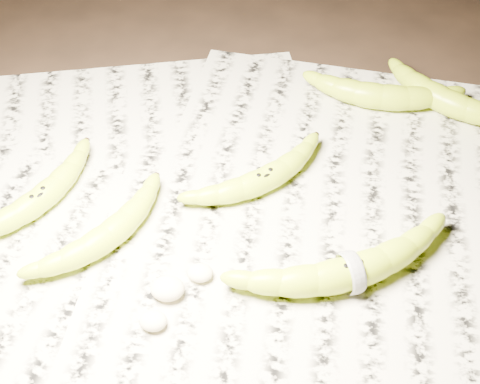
{
  "coord_description": "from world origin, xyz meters",
  "views": [
    {
      "loc": [
        0.01,
        -0.53,
        0.63
      ],
      "look_at": [
        -0.01,
        0.01,
        0.05
      ],
      "focal_mm": 50.0,
      "sensor_mm": 36.0,
      "label": 1
    }
  ],
  "objects_px": {
    "banana_taped": "(351,270)",
    "banana_upper_b": "(445,98)",
    "banana_left_b": "(108,234)",
    "banana_center": "(263,178)",
    "banana_upper_a": "(382,95)",
    "banana_left_a": "(38,198)"
  },
  "relations": [
    {
      "from": "banana_left_a",
      "to": "banana_left_b",
      "type": "xyz_separation_m",
      "value": [
        0.1,
        -0.05,
        0.0
      ]
    },
    {
      "from": "banana_center",
      "to": "banana_upper_b",
      "type": "height_order",
      "value": "banana_upper_b"
    },
    {
      "from": "banana_taped",
      "to": "banana_upper_a",
      "type": "xyz_separation_m",
      "value": [
        0.07,
        0.31,
        -0.0
      ]
    },
    {
      "from": "banana_taped",
      "to": "banana_upper_b",
      "type": "bearing_deg",
      "value": 42.36
    },
    {
      "from": "banana_left_b",
      "to": "banana_left_a",
      "type": "bearing_deg",
      "value": 101.03
    },
    {
      "from": "banana_upper_a",
      "to": "banana_left_a",
      "type": "bearing_deg",
      "value": -146.05
    },
    {
      "from": "banana_upper_a",
      "to": "banana_upper_b",
      "type": "bearing_deg",
      "value": 5.15
    },
    {
      "from": "banana_upper_b",
      "to": "banana_center",
      "type": "bearing_deg",
      "value": -108.42
    },
    {
      "from": "banana_taped",
      "to": "banana_upper_a",
      "type": "distance_m",
      "value": 0.32
    },
    {
      "from": "banana_center",
      "to": "banana_taped",
      "type": "relative_size",
      "value": 0.76
    },
    {
      "from": "banana_left_b",
      "to": "banana_taped",
      "type": "distance_m",
      "value": 0.28
    },
    {
      "from": "banana_left_a",
      "to": "banana_upper_a",
      "type": "bearing_deg",
      "value": -28.74
    },
    {
      "from": "banana_left_a",
      "to": "banana_taped",
      "type": "height_order",
      "value": "banana_taped"
    },
    {
      "from": "banana_left_b",
      "to": "banana_center",
      "type": "height_order",
      "value": "same"
    },
    {
      "from": "banana_taped",
      "to": "banana_upper_a",
      "type": "relative_size",
      "value": 1.23
    },
    {
      "from": "banana_left_a",
      "to": "banana_taped",
      "type": "xyz_separation_m",
      "value": [
        0.37,
        -0.1,
        0.0
      ]
    },
    {
      "from": "banana_center",
      "to": "banana_upper_a",
      "type": "xyz_separation_m",
      "value": [
        0.17,
        0.17,
        0.0
      ]
    },
    {
      "from": "banana_left_b",
      "to": "banana_center",
      "type": "relative_size",
      "value": 0.97
    },
    {
      "from": "banana_taped",
      "to": "banana_upper_b",
      "type": "relative_size",
      "value": 1.31
    },
    {
      "from": "banana_left_b",
      "to": "banana_center",
      "type": "bearing_deg",
      "value": -21.17
    },
    {
      "from": "banana_left_b",
      "to": "banana_taped",
      "type": "relative_size",
      "value": 0.74
    },
    {
      "from": "banana_left_a",
      "to": "banana_upper_b",
      "type": "height_order",
      "value": "banana_upper_b"
    }
  ]
}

